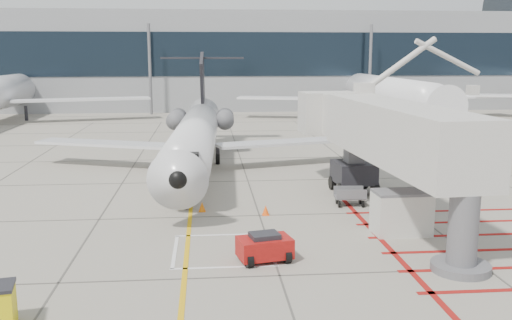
{
  "coord_description": "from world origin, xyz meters",
  "views": [
    {
      "loc": [
        -2.61,
        -23.79,
        8.1
      ],
      "look_at": [
        0.0,
        6.0,
        2.5
      ],
      "focal_mm": 40.0,
      "sensor_mm": 36.0,
      "label": 1
    }
  ],
  "objects": [
    {
      "name": "terminal_building",
      "position": [
        10.0,
        70.0,
        7.0
      ],
      "size": [
        180.0,
        28.0,
        14.0
      ],
      "primitive_type": "cube",
      "color": "gray",
      "rests_on": "ground_plane"
    },
    {
      "name": "cone_side",
      "position": [
        0.32,
        4.08,
        0.26
      ],
      "size": [
        0.37,
        0.37,
        0.51
      ],
      "primitive_type": "cone",
      "color": "#FC500D",
      "rests_on": "ground_plane"
    },
    {
      "name": "bg_aircraft_c",
      "position": [
        19.12,
        46.0,
        5.95
      ],
      "size": [
        35.69,
        39.66,
        11.9
      ],
      "primitive_type": null,
      "color": "silver",
      "rests_on": "ground_plane"
    },
    {
      "name": "pushback_tug",
      "position": [
        -0.4,
        -2.41,
        0.6
      ],
      "size": [
        2.3,
        1.71,
        1.21
      ],
      "primitive_type": null,
      "rotation": [
        0.0,
        0.0,
        0.22
      ],
      "color": "#A51210",
      "rests_on": "ground_plane"
    },
    {
      "name": "ground_power_unit",
      "position": [
        6.15,
        0.5,
        1.0
      ],
      "size": [
        2.57,
        1.56,
        2.0
      ],
      "primitive_type": null,
      "rotation": [
        0.0,
        0.0,
        0.03
      ],
      "color": "silver",
      "rests_on": "ground_plane"
    },
    {
      "name": "cone_nose",
      "position": [
        -2.9,
        5.02,
        0.26
      ],
      "size": [
        0.37,
        0.37,
        0.51
      ],
      "primitive_type": "cone",
      "color": "orange",
      "rests_on": "ground_plane"
    },
    {
      "name": "ground_plane",
      "position": [
        0.0,
        0.0,
        0.0
      ],
      "size": [
        260.0,
        260.0,
        0.0
      ],
      "primitive_type": "plane",
      "color": "gray",
      "rests_on": "ground"
    },
    {
      "name": "regional_jet",
      "position": [
        -3.5,
        12.72,
        4.01
      ],
      "size": [
        25.49,
        31.55,
        8.01
      ],
      "primitive_type": null,
      "rotation": [
        0.0,
        0.0,
        -0.04
      ],
      "color": "silver",
      "rests_on": "ground_plane"
    },
    {
      "name": "terminal_glass_band",
      "position": [
        10.0,
        55.95,
        8.0
      ],
      "size": [
        180.0,
        0.1,
        6.0
      ],
      "primitive_type": "cube",
      "color": "black",
      "rests_on": "ground_plane"
    },
    {
      "name": "baggage_cart",
      "position": [
        5.05,
        5.51,
        0.51
      ],
      "size": [
        1.68,
        1.12,
        1.02
      ],
      "primitive_type": null,
      "rotation": [
        0.0,
        0.0,
        -0.06
      ],
      "color": "#5C5C61",
      "rests_on": "ground_plane"
    },
    {
      "name": "jet_bridge",
      "position": [
        6.43,
        2.42,
        3.84
      ],
      "size": [
        10.4,
        19.76,
        7.67
      ],
      "primitive_type": null,
      "rotation": [
        0.0,
        0.0,
        0.07
      ],
      "color": "silver",
      "rests_on": "ground_plane"
    }
  ]
}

